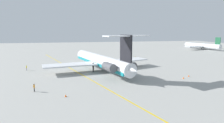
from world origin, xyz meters
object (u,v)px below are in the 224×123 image
main_jetliner (102,61)px  ground_crew_near_nose (125,58)px  safety_cone_tail (189,76)px  airliner_far_left (201,46)px  safety_cone_wingtip (66,95)px  ground_crew_portside (34,87)px  ground_crew_starboard (136,58)px  safety_cone_nose (183,78)px  ground_crew_near_tail (26,67)px

main_jetliner → ground_crew_near_nose: bearing=-48.6°
safety_cone_tail → airliner_far_left: bearing=141.3°
safety_cone_wingtip → ground_crew_portside: bearing=-125.4°
ground_crew_near_nose → ground_crew_starboard: 4.82m
main_jetliner → ground_crew_portside: (18.61, -18.26, -2.20)m
ground_crew_near_nose → ground_crew_starboard: (2.22, 4.28, 0.06)m
safety_cone_nose → ground_crew_near_nose: bearing=-170.8°
ground_crew_near_nose → safety_cone_nose: ground_crew_near_nose is taller
main_jetliner → safety_cone_nose: bearing=-141.9°
main_jetliner → safety_cone_wingtip: main_jetliner is taller
airliner_far_left → safety_cone_nose: bearing=126.3°
ground_crew_near_tail → safety_cone_nose: (21.74, 45.45, -0.85)m
ground_crew_starboard → safety_cone_tail: ground_crew_starboard is taller
safety_cone_nose → safety_cone_wingtip: 33.06m
ground_crew_near_nose → safety_cone_tail: ground_crew_near_nose is taller
safety_cone_nose → safety_cone_tail: bearing=123.2°
main_jetliner → ground_crew_near_tail: (-6.45, -24.84, -2.23)m
main_jetliner → ground_crew_near_tail: bearing=60.1°
safety_cone_nose → ground_crew_portside: bearing=-85.1°
ground_crew_portside → airliner_far_left: bearing=62.3°
ground_crew_near_nose → safety_cone_nose: 37.95m
airliner_far_left → ground_crew_starboard: bearing=107.6°
ground_crew_starboard → safety_cone_tail: size_ratio=3.15×
airliner_far_left → ground_crew_starboard: (39.01, -62.73, -1.51)m
ground_crew_starboard → safety_cone_nose: (35.24, 1.80, -0.82)m
ground_crew_portside → safety_cone_nose: ground_crew_portside is taller
safety_cone_wingtip → safety_cone_tail: (-10.14, 35.00, 0.00)m
main_jetliner → safety_cone_tail: size_ratio=75.62×
ground_crew_portside → main_jetliner: bearing=70.0°
airliner_far_left → safety_cone_wingtip: bearing=117.3°
main_jetliner → ground_crew_near_tail: main_jetliner is taller
ground_crew_portside → ground_crew_starboard: bearing=70.6°
main_jetliner → safety_cone_wingtip: 26.29m
ground_crew_near_tail → main_jetliner: bearing=-17.4°
safety_cone_tail → ground_crew_portside: bearing=-82.8°
ground_crew_near_tail → ground_crew_portside: ground_crew_portside is taller
safety_cone_tail → ground_crew_near_tail: bearing=-112.2°
ground_crew_near_tail → ground_crew_portside: size_ratio=0.97×
safety_cone_wingtip → safety_cone_tail: size_ratio=1.00×
airliner_far_left → safety_cone_nose: (74.25, -60.93, -2.33)m
safety_cone_nose → main_jetliner: bearing=-126.6°
airliner_far_left → ground_crew_near_nose: airliner_far_left is taller
ground_crew_portside → safety_cone_wingtip: size_ratio=3.33×
ground_crew_near_nose → safety_cone_wingtip: bearing=-65.9°
safety_cone_nose → safety_cone_tail: (-1.95, 2.97, 0.00)m
ground_crew_near_nose → safety_cone_nose: (37.46, 6.08, -0.76)m
airliner_far_left → safety_cone_tail: bearing=127.0°
safety_cone_nose → safety_cone_wingtip: (8.19, -32.03, 0.00)m
airliner_far_left → ground_crew_portside: airliner_far_left is taller
ground_crew_near_nose → safety_cone_nose: bearing=-27.1°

